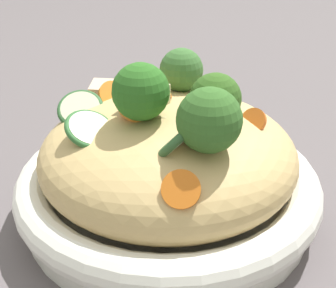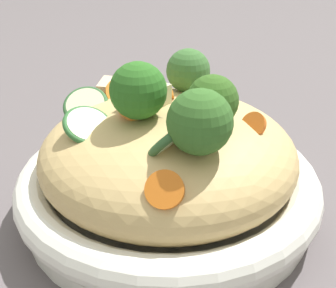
{
  "view_description": "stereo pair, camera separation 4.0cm",
  "coord_description": "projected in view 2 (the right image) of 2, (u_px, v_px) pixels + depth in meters",
  "views": [
    {
      "loc": [
        0.26,
        -0.24,
        0.26
      ],
      "look_at": [
        0.0,
        0.0,
        0.07
      ],
      "focal_mm": 46.2,
      "sensor_mm": 36.0,
      "label": 1
    },
    {
      "loc": [
        0.29,
        -0.21,
        0.26
      ],
      "look_at": [
        0.0,
        0.0,
        0.07
      ],
      "focal_mm": 46.2,
      "sensor_mm": 36.0,
      "label": 2
    }
  ],
  "objects": [
    {
      "name": "serving_bowl",
      "position": [
        168.0,
        186.0,
        0.43
      ],
      "size": [
        0.29,
        0.29,
        0.05
      ],
      "color": "white",
      "rests_on": "ground_plane"
    },
    {
      "name": "ground_plane",
      "position": [
        168.0,
        207.0,
        0.44
      ],
      "size": [
        3.0,
        3.0,
        0.0
      ],
      "primitive_type": "plane",
      "color": "#595153"
    },
    {
      "name": "broccoli_florets",
      "position": [
        183.0,
        98.0,
        0.36
      ],
      "size": [
        0.16,
        0.13,
        0.07
      ],
      "color": "#9FB86E",
      "rests_on": "serving_bowl"
    },
    {
      "name": "zucchini_slices",
      "position": [
        135.0,
        118.0,
        0.38
      ],
      "size": [
        0.18,
        0.16,
        0.04
      ],
      "color": "beige",
      "rests_on": "serving_bowl"
    },
    {
      "name": "carrot_coins",
      "position": [
        155.0,
        120.0,
        0.38
      ],
      "size": [
        0.19,
        0.14,
        0.05
      ],
      "color": "orange",
      "rests_on": "serving_bowl"
    },
    {
      "name": "noodle_heap",
      "position": [
        168.0,
        153.0,
        0.41
      ],
      "size": [
        0.24,
        0.24,
        0.1
      ],
      "color": "tan",
      "rests_on": "serving_bowl"
    },
    {
      "name": "chicken_chunks",
      "position": [
        135.0,
        95.0,
        0.42
      ],
      "size": [
        0.12,
        0.06,
        0.04
      ],
      "color": "beige",
      "rests_on": "serving_bowl"
    }
  ]
}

